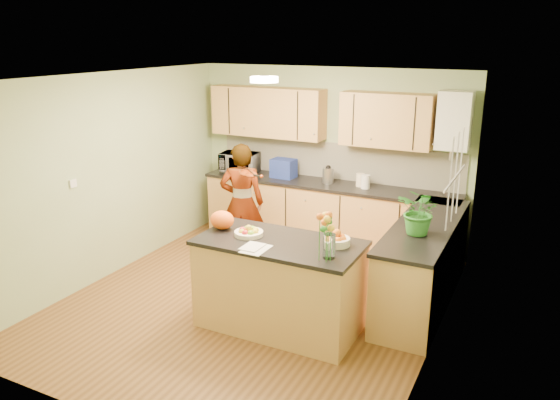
% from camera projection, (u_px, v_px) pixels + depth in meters
% --- Properties ---
extents(floor, '(4.50, 4.50, 0.00)m').
position_uv_depth(floor, '(254.00, 302.00, 6.21)').
color(floor, brown).
rests_on(floor, ground).
extents(ceiling, '(4.00, 4.50, 0.02)m').
position_uv_depth(ceiling, '(250.00, 77.00, 5.48)').
color(ceiling, silver).
rests_on(ceiling, wall_back).
extents(wall_back, '(4.00, 0.02, 2.50)m').
position_uv_depth(wall_back, '(329.00, 157.00, 7.77)').
color(wall_back, '#91A374').
rests_on(wall_back, floor).
extents(wall_front, '(4.00, 0.02, 2.50)m').
position_uv_depth(wall_front, '(98.00, 276.00, 3.92)').
color(wall_front, '#91A374').
rests_on(wall_front, floor).
extents(wall_left, '(0.02, 4.50, 2.50)m').
position_uv_depth(wall_left, '(110.00, 176.00, 6.70)').
color(wall_left, '#91A374').
rests_on(wall_left, floor).
extents(wall_right, '(0.02, 4.50, 2.50)m').
position_uv_depth(wall_right, '(442.00, 224.00, 4.99)').
color(wall_right, '#91A374').
rests_on(wall_right, floor).
extents(back_counter, '(3.64, 0.62, 0.94)m').
position_uv_depth(back_counter, '(327.00, 215.00, 7.70)').
color(back_counter, '#BF854C').
rests_on(back_counter, floor).
extents(right_counter, '(0.62, 2.24, 0.94)m').
position_uv_depth(right_counter, '(423.00, 263.00, 6.07)').
color(right_counter, '#BF854C').
rests_on(right_counter, floor).
extents(splashback, '(3.60, 0.02, 0.52)m').
position_uv_depth(splashback, '(336.00, 161.00, 7.73)').
color(splashback, white).
rests_on(splashback, back_counter).
extents(upper_cabinets, '(3.20, 0.34, 0.70)m').
position_uv_depth(upper_cabinets, '(314.00, 115.00, 7.53)').
color(upper_cabinets, '#BF854C').
rests_on(upper_cabinets, wall_back).
extents(boiler, '(0.40, 0.30, 0.86)m').
position_uv_depth(boiler, '(455.00, 121.00, 6.72)').
color(boiler, white).
rests_on(boiler, wall_back).
extents(window_right, '(0.01, 1.30, 1.05)m').
position_uv_depth(window_right, '(456.00, 178.00, 5.42)').
color(window_right, white).
rests_on(window_right, wall_right).
extents(light_switch, '(0.02, 0.09, 0.09)m').
position_uv_depth(light_switch, '(73.00, 183.00, 6.17)').
color(light_switch, white).
rests_on(light_switch, wall_left).
extents(ceiling_lamp, '(0.30, 0.30, 0.07)m').
position_uv_depth(ceiling_lamp, '(264.00, 79.00, 5.75)').
color(ceiling_lamp, '#FFEABF').
rests_on(ceiling_lamp, ceiling).
extents(peninsula_island, '(1.65, 0.85, 0.95)m').
position_uv_depth(peninsula_island, '(279.00, 284.00, 5.56)').
color(peninsula_island, '#BF854C').
rests_on(peninsula_island, floor).
extents(fruit_dish, '(0.30, 0.30, 0.10)m').
position_uv_depth(fruit_dish, '(249.00, 231.00, 5.56)').
color(fruit_dish, beige).
rests_on(fruit_dish, peninsula_island).
extents(orange_bowl, '(0.26, 0.26, 0.15)m').
position_uv_depth(orange_bowl, '(337.00, 239.00, 5.30)').
color(orange_bowl, beige).
rests_on(orange_bowl, peninsula_island).
extents(flower_vase, '(0.27, 0.27, 0.50)m').
position_uv_depth(flower_vase, '(330.00, 224.00, 4.92)').
color(flower_vase, silver).
rests_on(flower_vase, peninsula_island).
extents(orange_bag, '(0.27, 0.23, 0.20)m').
position_uv_depth(orange_bag, '(222.00, 220.00, 5.74)').
color(orange_bag, '#EA5813').
rests_on(orange_bag, peninsula_island).
extents(papers, '(0.22, 0.30, 0.01)m').
position_uv_depth(papers, '(256.00, 249.00, 5.21)').
color(papers, silver).
rests_on(papers, peninsula_island).
extents(violinist, '(0.68, 0.57, 1.59)m').
position_uv_depth(violinist, '(242.00, 203.00, 7.18)').
color(violinist, '#EAB38F').
rests_on(violinist, floor).
extents(violin, '(0.62, 0.54, 0.15)m').
position_uv_depth(violin, '(246.00, 173.00, 6.77)').
color(violin, '#4C1504').
rests_on(violin, violinist).
extents(microwave, '(0.59, 0.45, 0.30)m').
position_uv_depth(microwave, '(240.00, 163.00, 8.11)').
color(microwave, white).
rests_on(microwave, back_counter).
extents(blue_box, '(0.35, 0.26, 0.27)m').
position_uv_depth(blue_box, '(284.00, 168.00, 7.84)').
color(blue_box, navy).
rests_on(blue_box, back_counter).
extents(kettle, '(0.15, 0.15, 0.29)m').
position_uv_depth(kettle, '(328.00, 175.00, 7.55)').
color(kettle, '#B7B7BC').
rests_on(kettle, back_counter).
extents(jar_cream, '(0.14, 0.14, 0.18)m').
position_uv_depth(jar_cream, '(360.00, 180.00, 7.38)').
color(jar_cream, beige).
rests_on(jar_cream, back_counter).
extents(jar_white, '(0.14, 0.14, 0.18)m').
position_uv_depth(jar_white, '(366.00, 182.00, 7.28)').
color(jar_white, white).
rests_on(jar_white, back_counter).
extents(potted_plant, '(0.56, 0.52, 0.50)m').
position_uv_depth(potted_plant, '(421.00, 212.00, 5.55)').
color(potted_plant, '#2E7D29').
rests_on(potted_plant, right_counter).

